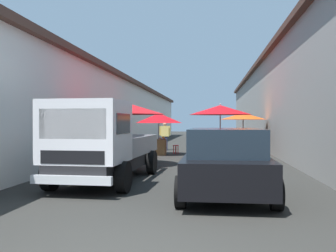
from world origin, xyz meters
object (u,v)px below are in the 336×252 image
at_px(plastic_stool, 176,147).
at_px(delivery_truck, 97,144).
at_px(fruit_stall_mid_lane, 159,122).
at_px(hatchback_car, 225,161).
at_px(fruit_stall_near_left, 244,123).
at_px(fruit_stall_near_right, 125,113).
at_px(vendor_by_crates, 165,134).
at_px(fruit_stall_far_right, 221,115).

bearing_deg(plastic_stool, delivery_truck, 174.04).
relative_size(fruit_stall_mid_lane, hatchback_car, 0.57).
xyz_separation_m(hatchback_car, delivery_truck, (0.69, 3.09, 0.30)).
distance_m(fruit_stall_near_left, fruit_stall_mid_lane, 4.69).
bearing_deg(fruit_stall_mid_lane, hatchback_car, -163.41).
height_order(fruit_stall_near_right, hatchback_car, fruit_stall_near_right).
xyz_separation_m(fruit_stall_near_left, vendor_by_crates, (0.90, 4.30, -0.66)).
bearing_deg(fruit_stall_near_left, fruit_stall_near_right, 144.33).
distance_m(hatchback_car, delivery_truck, 3.18).
relative_size(vendor_by_crates, plastic_stool, 3.65).
relative_size(hatchback_car, delivery_truck, 0.78).
bearing_deg(vendor_by_crates, fruit_stall_mid_lane, -178.15).
bearing_deg(hatchback_car, fruit_stall_mid_lane, 16.59).
height_order(fruit_stall_near_left, fruit_stall_mid_lane, fruit_stall_near_left).
bearing_deg(delivery_truck, hatchback_car, -102.54).
distance_m(fruit_stall_near_right, vendor_by_crates, 7.64).
relative_size(fruit_stall_near_right, delivery_truck, 0.57).
bearing_deg(fruit_stall_near_right, hatchback_car, -145.23).
relative_size(fruit_stall_mid_lane, plastic_stool, 5.13).
distance_m(delivery_truck, plastic_stool, 9.70).
distance_m(fruit_stall_far_right, delivery_truck, 8.61).
bearing_deg(delivery_truck, fruit_stall_mid_lane, -1.77).
bearing_deg(vendor_by_crates, fruit_stall_near_left, -101.84).
distance_m(fruit_stall_near_right, fruit_stall_mid_lane, 4.61).
xyz_separation_m(hatchback_car, plastic_stool, (10.31, 2.09, -0.41)).
distance_m(delivery_truck, vendor_by_crates, 11.77).
relative_size(fruit_stall_near_left, hatchback_car, 0.61).
xyz_separation_m(fruit_stall_near_left, hatchback_car, (-11.56, 1.38, -0.83)).
bearing_deg(fruit_stall_far_right, fruit_stall_near_left, -23.42).
bearing_deg(fruit_stall_far_right, plastic_stool, 52.53).
relative_size(fruit_stall_far_right, delivery_truck, 0.56).
bearing_deg(hatchback_car, fruit_stall_far_right, -0.74).
height_order(hatchback_car, delivery_truck, delivery_truck).
xyz_separation_m(delivery_truck, vendor_by_crates, (11.77, -0.17, -0.13)).
relative_size(fruit_stall_near_left, fruit_stall_mid_lane, 1.07).
bearing_deg(fruit_stall_far_right, hatchback_car, 179.26).
bearing_deg(delivery_truck, fruit_stall_near_right, 4.19).
distance_m(fruit_stall_mid_lane, plastic_stool, 1.71).
bearing_deg(fruit_stall_near_right, fruit_stall_near_left, -35.67).
bearing_deg(fruit_stall_mid_lane, fruit_stall_near_left, -63.52).
relative_size(fruit_stall_near_left, fruit_stall_far_right, 0.86).
distance_m(fruit_stall_far_right, fruit_stall_mid_lane, 3.06).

